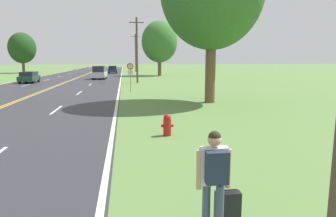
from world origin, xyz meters
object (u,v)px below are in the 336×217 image
at_px(tree_right_cluster, 22,48).
at_px(car_dark_green_hatchback_approaching, 29,77).
at_px(tree_mid_treeline, 159,42).
at_px(car_silver_van_mid_near, 99,72).
at_px(suitcase, 227,209).
at_px(fire_hydrant, 167,125).
at_px(hitchhiker_person, 214,172).
at_px(car_dark_blue_van_mid_far, 113,69).
at_px(traffic_sign, 130,70).

relative_size(tree_right_cluster, car_dark_green_hatchback_approaching, 2.03).
xyz_separation_m(tree_mid_treeline, tree_right_cluster, (-28.07, 15.25, -0.67)).
bearing_deg(tree_mid_treeline, car_silver_van_mid_near, -140.05).
distance_m(car_dark_green_hatchback_approaching, car_silver_van_mid_near, 10.28).
height_order(suitcase, car_dark_green_hatchback_approaching, car_dark_green_hatchback_approaching).
bearing_deg(fire_hydrant, hitchhiker_person, -91.38).
xyz_separation_m(car_dark_green_hatchback_approaching, car_silver_van_mid_near, (8.13, 6.29, 0.25)).
bearing_deg(fire_hydrant, tree_right_cluster, 111.61).
relative_size(fire_hydrant, car_dark_blue_van_mid_far, 0.19).
bearing_deg(tree_mid_treeline, fire_hydrant, -96.35).
distance_m(hitchhiker_person, tree_right_cluster, 69.26).
relative_size(suitcase, fire_hydrant, 0.82).
relative_size(traffic_sign, tree_mid_treeline, 0.27).
distance_m(hitchhiker_person, car_dark_green_hatchback_approaching, 37.59).
bearing_deg(fire_hydrant, suitcase, -88.89).
bearing_deg(tree_mid_treeline, traffic_sign, -102.12).
height_order(fire_hydrant, tree_mid_treeline, tree_mid_treeline).
relative_size(hitchhiker_person, car_dark_blue_van_mid_far, 0.39).
xyz_separation_m(tree_right_cluster, car_dark_green_hatchback_approaching, (9.89, -29.96, -4.61)).
bearing_deg(car_dark_blue_van_mid_far, traffic_sign, 4.45).
distance_m(hitchhiker_person, traffic_sign, 22.73).
relative_size(fire_hydrant, traffic_sign, 0.32).
distance_m(fire_hydrant, car_dark_blue_van_mid_far, 55.65).
xyz_separation_m(suitcase, tree_mid_treeline, (4.71, 49.80, 5.73)).
bearing_deg(tree_mid_treeline, hitchhiker_person, -95.71).
distance_m(car_dark_green_hatchback_approaching, car_dark_blue_van_mid_far, 28.38).
bearing_deg(car_silver_van_mid_near, hitchhiker_person, 9.14).
distance_m(car_silver_van_mid_near, car_dark_blue_van_mid_far, 20.54).
bearing_deg(hitchhiker_person, suitcase, -68.61).
height_order(hitchhiker_person, car_silver_van_mid_near, car_silver_van_mid_near).
bearing_deg(suitcase, tree_right_cluster, 21.11).
bearing_deg(tree_mid_treeline, car_dark_blue_van_mid_far, 126.08).
bearing_deg(suitcase, hitchhiker_person, 111.39).
distance_m(traffic_sign, tree_mid_treeline, 28.13).
bearing_deg(suitcase, car_dark_green_hatchback_approaching, 22.35).
xyz_separation_m(fire_hydrant, car_dark_blue_van_mid_far, (-3.97, 55.51, 0.42)).
relative_size(suitcase, tree_right_cluster, 0.08).
distance_m(fire_hydrant, car_dark_green_hatchback_approaching, 31.67).
bearing_deg(suitcase, traffic_sign, 4.23).
distance_m(suitcase, tree_right_cluster, 69.31).
height_order(suitcase, car_dark_blue_van_mid_far, car_dark_blue_van_mid_far).
distance_m(traffic_sign, tree_right_cluster, 48.05).
distance_m(suitcase, car_dark_blue_van_mid_far, 62.03).
relative_size(suitcase, traffic_sign, 0.27).
bearing_deg(tree_right_cluster, suitcase, -70.24).
xyz_separation_m(fire_hydrant, tree_right_cluster, (-23.24, 58.67, 4.95)).
height_order(hitchhiker_person, tree_mid_treeline, tree_mid_treeline).
relative_size(car_dark_green_hatchback_approaching, car_silver_van_mid_near, 0.94).
height_order(hitchhiker_person, suitcase, hitchhiker_person).
relative_size(tree_right_cluster, car_dark_blue_van_mid_far, 1.95).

